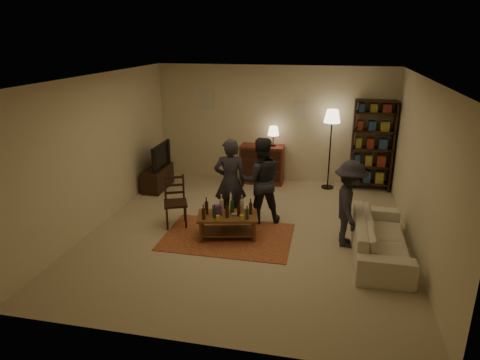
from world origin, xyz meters
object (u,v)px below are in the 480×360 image
(sofa, at_px, (380,238))
(person_right, at_px, (260,180))
(floor_lamp, at_px, (332,122))
(dining_chair, at_px, (175,199))
(coffee_table, at_px, (227,217))
(bookshelf, at_px, (372,145))
(person_left, at_px, (230,182))
(dresser, at_px, (262,163))
(tv_stand, at_px, (158,172))
(person_by_sofa, at_px, (349,204))

(sofa, xyz_separation_m, person_right, (-2.08, 0.91, 0.50))
(floor_lamp, relative_size, sofa, 0.86)
(dining_chair, bearing_deg, coffee_table, -39.85)
(bookshelf, relative_size, person_left, 1.25)
(floor_lamp, bearing_deg, person_left, -126.91)
(dresser, relative_size, sofa, 0.65)
(tv_stand, relative_size, person_right, 0.66)
(coffee_table, bearing_deg, tv_stand, 135.54)
(tv_stand, height_order, person_right, person_right)
(tv_stand, height_order, bookshelf, bookshelf)
(bookshelf, distance_m, sofa, 3.26)
(tv_stand, bearing_deg, person_right, -26.66)
(floor_lamp, bearing_deg, sofa, -74.28)
(coffee_table, xyz_separation_m, person_left, (-0.09, 0.61, 0.43))
(dining_chair, height_order, person_right, person_right)
(sofa, bearing_deg, tv_stand, 64.66)
(person_right, bearing_deg, sofa, 137.71)
(person_left, bearing_deg, coffee_table, 84.15)
(dresser, height_order, person_by_sofa, person_by_sofa)
(floor_lamp, xyz_separation_m, sofa, (0.86, -3.05, -1.23))
(bookshelf, height_order, person_by_sofa, bookshelf)
(person_right, bearing_deg, floor_lamp, -138.29)
(person_right, bearing_deg, bookshelf, -151.71)
(sofa, bearing_deg, bookshelf, -0.82)
(person_by_sofa, bearing_deg, sofa, -121.22)
(coffee_table, distance_m, person_right, 1.01)
(tv_stand, height_order, person_left, person_left)
(floor_lamp, xyz_separation_m, person_right, (-1.22, -2.14, -0.73))
(tv_stand, relative_size, bookshelf, 0.52)
(dining_chair, bearing_deg, bookshelf, 14.35)
(dresser, bearing_deg, person_right, -81.87)
(dresser, relative_size, bookshelf, 0.67)
(tv_stand, distance_m, person_by_sofa, 4.59)
(coffee_table, xyz_separation_m, sofa, (2.52, -0.11, -0.08))
(coffee_table, xyz_separation_m, bookshelf, (2.56, 3.07, 0.65))
(dresser, distance_m, person_by_sofa, 3.43)
(person_left, distance_m, person_right, 0.56)
(dresser, xyz_separation_m, person_right, (0.31, -2.20, 0.33))
(bookshelf, bearing_deg, person_by_sofa, -100.62)
(person_left, bearing_deg, person_right, -174.55)
(dining_chair, relative_size, person_by_sofa, 0.65)
(dining_chair, distance_m, sofa, 3.60)
(floor_lamp, height_order, person_right, floor_lamp)
(floor_lamp, bearing_deg, bookshelf, 8.18)
(dining_chair, height_order, person_by_sofa, person_by_sofa)
(dining_chair, distance_m, floor_lamp, 3.91)
(person_left, relative_size, person_right, 1.00)
(tv_stand, xyz_separation_m, person_by_sofa, (4.14, -1.93, 0.34))
(sofa, relative_size, person_right, 1.29)
(person_by_sofa, bearing_deg, tv_stand, 62.14)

